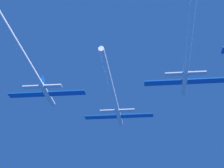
{
  "coord_description": "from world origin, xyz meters",
  "views": [
    {
      "loc": [
        10.15,
        -113.57,
        -43.53
      ],
      "look_at": [
        0.16,
        -20.42,
        0.17
      ],
      "focal_mm": 69.72,
      "sensor_mm": 36.0,
      "label": 1
    }
  ],
  "objects": [
    {
      "name": "jet_right_wing",
      "position": [
        17.42,
        -28.03,
        0.78
      ],
      "size": [
        19.28,
        44.09,
        3.19
      ],
      "color": "silver"
    },
    {
      "name": "jet_left_wing",
      "position": [
        -16.37,
        -29.63,
        -0.34
      ],
      "size": [
        19.28,
        50.45,
        3.19
      ],
      "color": "silver"
    },
    {
      "name": "jet_lead",
      "position": [
        -0.14,
        -10.53,
        -0.15
      ],
      "size": [
        19.28,
        47.66,
        3.19
      ],
      "color": "silver"
    }
  ]
}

